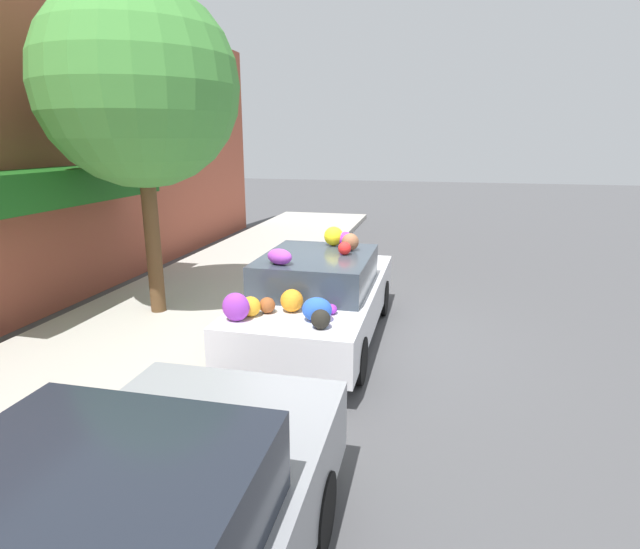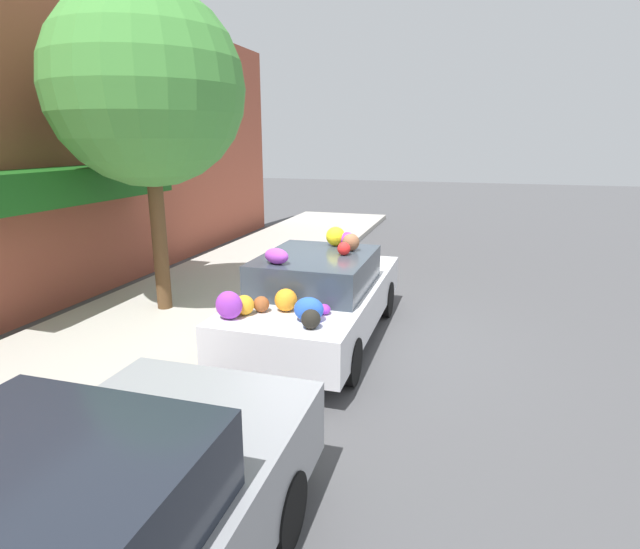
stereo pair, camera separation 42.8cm
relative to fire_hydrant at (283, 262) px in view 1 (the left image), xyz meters
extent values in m
plane|color=#4C4C4F|center=(-2.55, -1.45, -0.49)|extent=(60.00, 60.00, 0.00)
cube|color=#B2ADA3|center=(-2.55, 1.25, -0.42)|extent=(24.00, 3.20, 0.15)
cube|color=#9E4C38|center=(-2.55, 3.50, 2.27)|extent=(18.00, 0.30, 5.52)
cube|color=#195919|center=(-2.52, 2.90, 1.68)|extent=(4.36, 0.90, 0.55)
cylinder|color=brown|center=(-2.35, 1.43, 0.89)|extent=(0.24, 0.24, 2.46)
sphere|color=#47933D|center=(-2.35, 1.43, 3.16)|extent=(2.98, 2.98, 2.98)
cylinder|color=gold|center=(0.00, 0.00, -0.07)|extent=(0.20, 0.20, 0.55)
sphere|color=gold|center=(0.00, 0.00, 0.26)|extent=(0.18, 0.18, 0.18)
cube|color=silver|center=(-2.55, -1.38, 0.08)|extent=(4.12, 1.70, 0.56)
cube|color=#333D47|center=(-2.72, -1.38, 0.60)|extent=(1.86, 1.50, 0.47)
cylinder|color=black|center=(-1.28, -0.60, -0.20)|extent=(0.59, 0.18, 0.59)
cylinder|color=black|center=(-1.28, -2.15, -0.20)|extent=(0.59, 0.18, 0.59)
cylinder|color=black|center=(-3.83, -0.60, -0.20)|extent=(0.59, 0.18, 0.59)
cylinder|color=black|center=(-3.83, -2.15, -0.20)|extent=(0.59, 0.18, 0.59)
sphere|color=yellow|center=(-2.04, -1.47, 0.98)|extent=(0.38, 0.38, 0.29)
ellipsoid|color=purple|center=(-4.27, -0.78, 0.53)|extent=(0.26, 0.32, 0.34)
sphere|color=brown|center=(-3.94, -1.04, 0.46)|extent=(0.28, 0.28, 0.20)
ellipsoid|color=blue|center=(-4.07, -1.70, 0.50)|extent=(0.30, 0.35, 0.28)
sphere|color=black|center=(-1.71, -1.64, 0.49)|extent=(0.35, 0.35, 0.26)
ellipsoid|color=#934D3C|center=(-0.72, -1.50, 0.45)|extent=(0.28, 0.29, 0.19)
sphere|color=purple|center=(-2.04, -1.65, 0.95)|extent=(0.28, 0.28, 0.22)
ellipsoid|color=green|center=(-3.26, -0.96, 0.89)|extent=(0.22, 0.21, 0.12)
sphere|color=orange|center=(-3.81, -1.32, 0.50)|extent=(0.39, 0.39, 0.28)
sphere|color=brown|center=(-2.32, -1.77, 0.96)|extent=(0.34, 0.34, 0.25)
sphere|color=gold|center=(-4.09, -0.89, 0.48)|extent=(0.31, 0.31, 0.24)
sphere|color=green|center=(-1.65, -0.84, 0.49)|extent=(0.36, 0.36, 0.26)
ellipsoid|color=white|center=(-0.99, -1.31, 0.49)|extent=(0.32, 0.29, 0.26)
sphere|color=black|center=(-4.29, -1.79, 0.47)|extent=(0.24, 0.24, 0.22)
ellipsoid|color=purple|center=(-3.37, -1.03, 0.94)|extent=(0.36, 0.43, 0.20)
ellipsoid|color=purple|center=(-3.79, -1.80, 0.42)|extent=(0.23, 0.21, 0.12)
sphere|color=red|center=(-2.63, -1.75, 0.93)|extent=(0.25, 0.25, 0.18)
cylinder|color=black|center=(-6.43, -0.62, -0.20)|extent=(0.57, 0.19, 0.57)
cylinder|color=black|center=(-6.41, -2.27, -0.20)|extent=(0.57, 0.19, 0.57)
camera|label=1|loc=(-9.37, -2.99, 2.40)|focal=28.00mm
camera|label=2|loc=(-9.26, -3.41, 2.40)|focal=28.00mm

